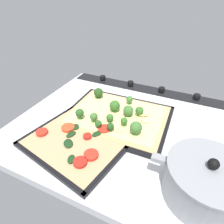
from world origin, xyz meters
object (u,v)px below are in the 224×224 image
veggie_pizza_back (77,140)px  cooking_pot (205,181)px  baking_tray_back (77,142)px  baking_tray_front (117,118)px  broccoli_pizza (117,115)px

veggie_pizza_back → cooking_pot: bearing=176.3°
cooking_pot → veggie_pizza_back: bearing=-3.7°
baking_tray_back → cooking_pot: cooking_pot is taller
baking_tray_front → cooking_pot: (-30.30, 19.44, 4.57)cm
baking_tray_front → veggie_pizza_back: (6.28, 17.07, 0.75)cm
broccoli_pizza → veggie_pizza_back: broccoli_pizza is taller
broccoli_pizza → veggie_pizza_back: bearing=69.1°
broccoli_pizza → baking_tray_back: 18.13cm
baking_tray_front → cooking_pot: 36.29cm
baking_tray_back → veggie_pizza_back: 0.74cm
baking_tray_front → baking_tray_back: (6.40, 17.07, 0.01)cm
baking_tray_front → baking_tray_back: size_ratio=1.11×
broccoli_pizza → cooking_pot: size_ratio=1.40×
broccoli_pizza → cooking_pot: bearing=147.5°
broccoli_pizza → veggie_pizza_back: (6.44, 16.83, -0.79)cm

